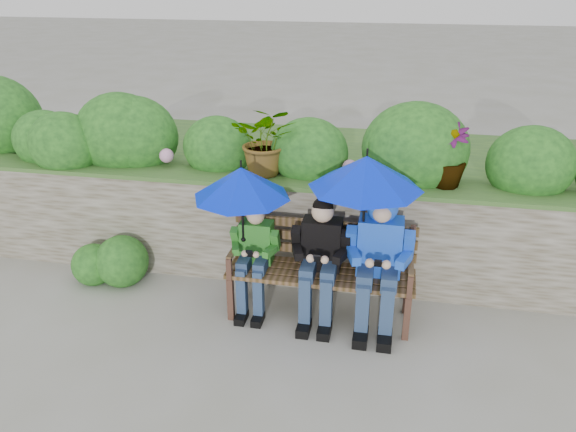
% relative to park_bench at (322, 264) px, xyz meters
% --- Properties ---
extents(ground, '(60.00, 60.00, 0.00)m').
position_rel_park_bench_xyz_m(ground, '(-0.28, -0.20, -0.48)').
color(ground, gray).
rests_on(ground, ground).
extents(garden_backdrop, '(8.00, 2.86, 1.84)m').
position_rel_park_bench_xyz_m(garden_backdrop, '(-0.36, 1.38, 0.18)').
color(garden_backdrop, brown).
rests_on(garden_backdrop, ground).
extents(park_bench, '(1.60, 0.47, 0.84)m').
position_rel_park_bench_xyz_m(park_bench, '(0.00, 0.00, 0.00)').
color(park_bench, '#42291F').
rests_on(park_bench, ground).
extents(boy_left, '(0.42, 0.48, 0.99)m').
position_rel_park_bench_xyz_m(boy_left, '(-0.58, -0.06, 0.08)').
color(boy_left, '#25731C').
rests_on(boy_left, ground).
extents(boy_middle, '(0.50, 0.58, 1.09)m').
position_rel_park_bench_xyz_m(boy_middle, '(-0.00, -0.07, 0.12)').
color(boy_middle, black).
rests_on(boy_middle, ground).
extents(boy_right, '(0.55, 0.67, 1.16)m').
position_rel_park_bench_xyz_m(boy_right, '(0.48, -0.07, 0.20)').
color(boy_right, '#0A4BB9').
rests_on(boy_right, ground).
extents(umbrella_left, '(0.83, 0.83, 0.74)m').
position_rel_park_bench_xyz_m(umbrella_left, '(-0.68, -0.05, 0.72)').
color(umbrella_left, '#001FDC').
rests_on(umbrella_left, ground).
extents(umbrella_right, '(0.92, 0.92, 0.87)m').
position_rel_park_bench_xyz_m(umbrella_right, '(0.34, -0.05, 0.87)').
color(umbrella_right, '#001FDC').
rests_on(umbrella_right, ground).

